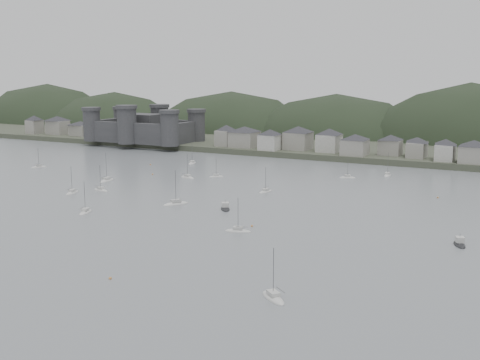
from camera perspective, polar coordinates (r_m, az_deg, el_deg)
The scene contains 10 objects.
ground at distance 148.47m, azimuth -13.73°, elevation -6.84°, with size 900.00×900.00×0.00m, color slate.
far_shore_land at distance 413.79m, azimuth 14.40°, elevation 4.17°, with size 900.00×250.00×3.00m, color #383D2D.
forested_ridge at distance 389.48m, azimuth 14.12°, elevation 1.92°, with size 851.55×103.94×102.57m.
castle at distance 358.84m, azimuth -9.22°, elevation 5.00°, with size 66.00×43.00×20.00m.
waterfront_town at distance 294.32m, azimuth 18.92°, elevation 3.00°, with size 451.48×28.46×12.92m.
sailboat_lead at distance 248.46m, azimuth -2.30°, elevation 0.33°, with size 5.83×5.45×8.32m.
moored_fleet at distance 201.98m, azimuth 0.16°, elevation -1.96°, with size 236.81×159.41×12.43m.
motor_launch_near at distance 160.51m, azimuth 20.34°, elevation -5.79°, with size 4.84×7.54×3.71m.
motor_launch_far at distance 189.49m, azimuth -1.43°, elevation -2.75°, with size 6.62×7.94×3.85m.
mooring_buoys at distance 193.19m, azimuth -4.63°, elevation -2.57°, with size 187.71×133.74×0.70m.
Camera 1 is at (95.22, -105.57, 42.78)m, focal length 44.41 mm.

